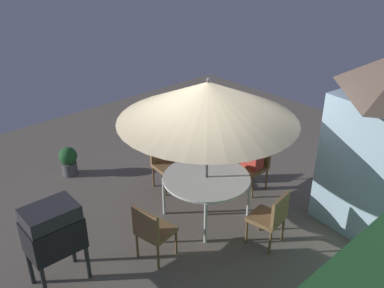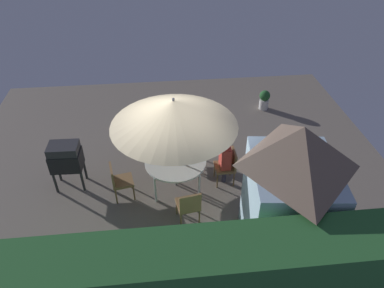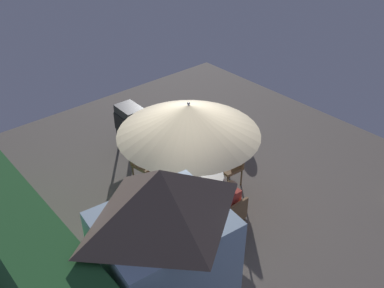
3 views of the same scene
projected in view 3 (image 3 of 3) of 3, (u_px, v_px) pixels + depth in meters
The scene contains 12 objects.
ground_plane at pixel (191, 203), 8.97m from camera, with size 11.00×11.00×0.00m, color #6B6056.
hedge_backdrop at pixel (19, 250), 6.48m from camera, with size 7.04×0.84×2.09m.
garden_shed at pixel (164, 254), 5.82m from camera, with size 1.68×1.94×2.94m.
patio_table at pixel (189, 177), 8.59m from camera, with size 1.42×1.42×0.74m.
patio_umbrella at pixel (189, 119), 7.85m from camera, with size 2.74×2.74×2.40m.
bbq_grill at pixel (130, 120), 10.23m from camera, with size 0.71×0.52×1.20m.
chair_near_shed at pixel (233, 215), 7.90m from camera, with size 0.47×0.47×0.90m.
chair_far_side at pixel (232, 164), 9.27m from camera, with size 0.49×0.50×0.90m.
chair_toward_hedge at pixel (142, 160), 9.38m from camera, with size 0.54×0.54×0.90m.
chair_toward_house at pixel (148, 214), 7.91m from camera, with size 0.53×0.53×0.90m.
potted_plant_by_shed at pixel (244, 128), 10.97m from camera, with size 0.35×0.35×0.58m.
person_in_red at pixel (230, 202), 7.81m from camera, with size 0.24×0.34×1.26m.
Camera 3 is at (-5.17, 4.46, 5.95)m, focal length 39.60 mm.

